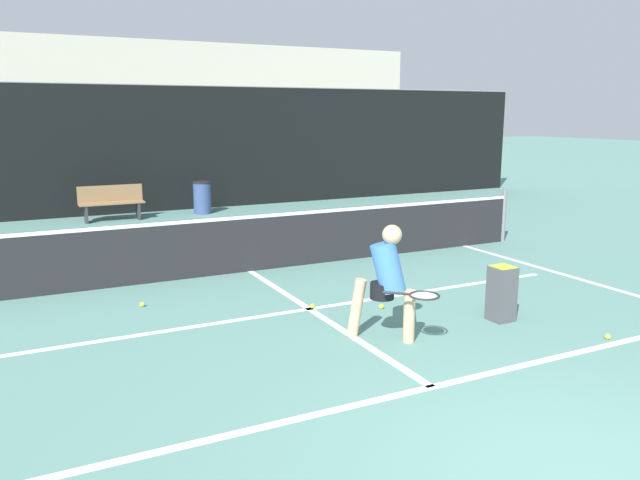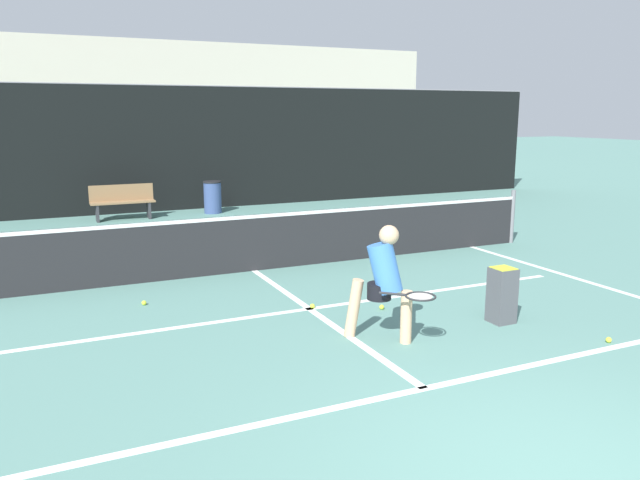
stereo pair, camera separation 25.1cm
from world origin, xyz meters
The scene contains 17 objects.
court_baseline_near centered at (0.00, 1.86, 0.00)m, with size 11.00×0.10×0.01m, color white.
court_service_line centered at (0.00, 4.59, 0.00)m, with size 8.25×0.10×0.01m, color white.
court_center_mark centered at (0.00, 4.37, 0.00)m, with size 0.10×5.02×0.01m, color white.
court_sideline_right centered at (4.51, 4.37, 0.00)m, with size 0.10×6.02×0.01m, color white.
net centered at (0.00, 6.88, 0.51)m, with size 11.09×0.09×1.07m.
fence_back centered at (0.00, 14.08, 1.65)m, with size 24.00×0.06×3.32m.
player_practicing centered at (0.30, 3.16, 0.74)m, with size 0.81×1.09×1.37m.
tennis_ball_scattered_0 centered at (0.87, 4.16, 0.03)m, with size 0.07×0.07×0.07m, color #D1E033.
tennis_ball_scattered_1 centered at (0.05, 4.60, 0.03)m, with size 0.07×0.07×0.07m, color #D1E033.
tennis_ball_scattered_2 centered at (3.21, 4.56, 0.03)m, with size 0.07×0.07×0.07m, color #D1E033.
tennis_ball_scattered_4 centered at (2.62, 2.00, 0.03)m, with size 0.07×0.07×0.07m, color #D1E033.
tennis_ball_scattered_5 centered at (-2.00, 5.70, 0.03)m, with size 0.07×0.07×0.07m, color #D1E033.
ball_hopper centered at (1.98, 3.09, 0.37)m, with size 0.28×0.28×0.71m.
courtside_bench centered at (-1.28, 13.07, 0.47)m, with size 1.53×0.39×0.86m.
trash_bin centered at (1.01, 13.16, 0.42)m, with size 0.48×0.48×0.84m.
parked_car centered at (3.87, 17.73, 0.62)m, with size 1.76×4.67×1.47m.
building_far centered at (0.00, 30.75, 3.07)m, with size 36.00×2.40×6.13m, color beige.
Camera 2 is at (-3.25, -2.77, 2.60)m, focal length 35.00 mm.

